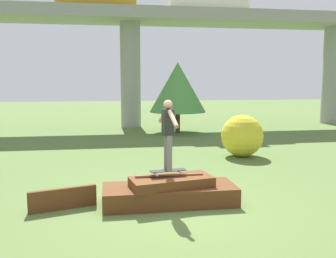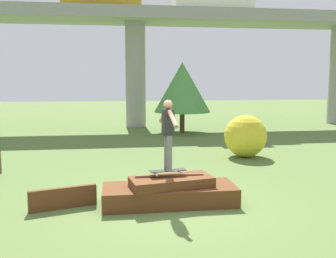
# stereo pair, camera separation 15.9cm
# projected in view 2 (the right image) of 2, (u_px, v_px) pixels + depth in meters

# --- Properties ---
(ground_plane) EXTENTS (80.00, 80.00, 0.00)m
(ground_plane) POSITION_uv_depth(u_px,v_px,m) (169.00, 204.00, 7.93)
(ground_plane) COLOR #567038
(scrap_pile) EXTENTS (2.80, 1.09, 0.64)m
(scrap_pile) POSITION_uv_depth(u_px,v_px,m) (170.00, 192.00, 7.89)
(scrap_pile) COLOR #5B3319
(scrap_pile) RESTS_ON ground_plane
(scrap_plank_loose) EXTENTS (1.33, 0.48, 0.44)m
(scrap_plank_loose) POSITION_uv_depth(u_px,v_px,m) (63.00, 198.00, 7.60)
(scrap_plank_loose) COLOR #5B3319
(scrap_plank_loose) RESTS_ON ground_plane
(skateboard) EXTENTS (0.79, 0.33, 0.09)m
(skateboard) POSITION_uv_depth(u_px,v_px,m) (168.00, 171.00, 7.85)
(skateboard) COLOR black
(skateboard) RESTS_ON scrap_pile
(skater) EXTENTS (0.26, 1.16, 1.47)m
(skater) POSITION_uv_depth(u_px,v_px,m) (168.00, 130.00, 7.74)
(skater) COLOR slate
(skater) RESTS_ON skateboard
(highway_overpass) EXTENTS (44.00, 3.22, 6.35)m
(highway_overpass) POSITION_uv_depth(u_px,v_px,m) (135.00, 28.00, 20.33)
(highway_overpass) COLOR gray
(highway_overpass) RESTS_ON ground_plane
(car_on_overpass_left) EXTENTS (4.18, 1.80, 1.39)m
(car_on_overpass_left) POSITION_uv_depth(u_px,v_px,m) (101.00, 0.00, 20.18)
(car_on_overpass_left) COLOR #B28419
(car_on_overpass_left) RESTS_ON highway_overpass
(car_on_overpass_mid) EXTENTS (4.28, 1.81, 1.35)m
(car_on_overpass_mid) POSITION_uv_depth(u_px,v_px,m) (211.00, 1.00, 20.27)
(car_on_overpass_mid) COLOR silver
(car_on_overpass_mid) RESTS_ON highway_overpass
(tree_behind_left) EXTENTS (2.78, 2.78, 3.48)m
(tree_behind_left) POSITION_uv_depth(u_px,v_px,m) (182.00, 87.00, 18.37)
(tree_behind_left) COLOR #4C3823
(tree_behind_left) RESTS_ON ground_plane
(bush_yellow_flowering) EXTENTS (1.44, 1.44, 1.44)m
(bush_yellow_flowering) POSITION_uv_depth(u_px,v_px,m) (245.00, 136.00, 12.70)
(bush_yellow_flowering) COLOR gold
(bush_yellow_flowering) RESTS_ON ground_plane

